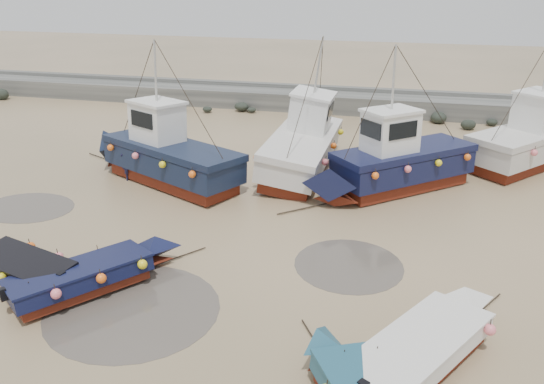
{
  "coord_description": "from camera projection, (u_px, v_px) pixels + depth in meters",
  "views": [
    {
      "loc": [
        5.11,
        -13.46,
        9.03
      ],
      "look_at": [
        0.95,
        4.05,
        1.4
      ],
      "focal_mm": 35.0,
      "sensor_mm": 36.0,
      "label": 1
    }
  ],
  "objects": [
    {
      "name": "puddle_a",
      "position": [
        133.0,
        309.0,
        15.2
      ],
      "size": [
        5.03,
        5.03,
        0.01
      ],
      "primitive_type": "cylinder",
      "color": "#514942",
      "rests_on": "ground"
    },
    {
      "name": "cabin_boat_0",
      "position": [
        162.0,
        153.0,
        23.83
      ],
      "size": [
        9.56,
        5.66,
        6.22
      ],
      "rotation": [
        0.0,
        0.0,
        1.13
      ],
      "color": "maroon",
      "rests_on": "ground"
    },
    {
      "name": "cabin_boat_3",
      "position": [
        531.0,
        139.0,
        25.73
      ],
      "size": [
        7.04,
        7.59,
        6.22
      ],
      "rotation": [
        0.0,
        0.0,
        -0.73
      ],
      "color": "maroon",
      "rests_on": "ground"
    },
    {
      "name": "cabin_boat_2",
      "position": [
        393.0,
        161.0,
        22.72
      ],
      "size": [
        7.94,
        6.96,
        6.22
      ],
      "rotation": [
        0.0,
        0.0,
        2.27
      ],
      "color": "maroon",
      "rests_on": "ground"
    },
    {
      "name": "dinghy_3",
      "position": [
        429.0,
        342.0,
        13.03
      ],
      "size": [
        4.33,
        6.03,
        1.43
      ],
      "rotation": [
        0.0,
        0.0,
        -0.58
      ],
      "color": "maroon",
      "rests_on": "ground"
    },
    {
      "name": "puddle_b",
      "position": [
        349.0,
        265.0,
        17.45
      ],
      "size": [
        3.59,
        3.59,
        0.01
      ],
      "primitive_type": "cylinder",
      "color": "#514942",
      "rests_on": "ground"
    },
    {
      "name": "puddle_c",
      "position": [
        28.0,
        207.0,
        21.63
      ],
      "size": [
        3.85,
        3.85,
        0.01
      ],
      "primitive_type": "cylinder",
      "color": "#514942",
      "rests_on": "ground"
    },
    {
      "name": "dinghy_1",
      "position": [
        93.0,
        272.0,
        16.02
      ],
      "size": [
        4.72,
        5.54,
        1.43
      ],
      "rotation": [
        0.0,
        0.0,
        -0.68
      ],
      "color": "maroon",
      "rests_on": "ground"
    },
    {
      "name": "cabin_boat_1",
      "position": [
        302.0,
        141.0,
        25.56
      ],
      "size": [
        3.26,
        10.78,
        6.22
      ],
      "rotation": [
        0.0,
        0.0,
        -0.03
      ],
      "color": "maroon",
      "rests_on": "ground"
    },
    {
      "name": "puddle_d",
      "position": [
        355.0,
        169.0,
        25.71
      ],
      "size": [
        5.63,
        5.63,
        0.01
      ],
      "primitive_type": "cylinder",
      "color": "#514942",
      "rests_on": "ground"
    },
    {
      "name": "ground",
      "position": [
        213.0,
        279.0,
        16.67
      ],
      "size": [
        120.0,
        120.0,
        0.0
      ],
      "primitive_type": "plane",
      "color": "tan",
      "rests_on": "ground"
    },
    {
      "name": "seawall",
      "position": [
        320.0,
        101.0,
        36.11
      ],
      "size": [
        60.0,
        4.92,
        1.5
      ],
      "color": "slate",
      "rests_on": "ground"
    },
    {
      "name": "dinghy_4",
      "position": [
        18.0,
        263.0,
        16.48
      ],
      "size": [
        5.56,
        2.57,
        1.43
      ],
      "rotation": [
        0.0,
        0.0,
        1.29
      ],
      "color": "maroon",
      "rests_on": "ground"
    },
    {
      "name": "person",
      "position": [
        131.0,
        180.0,
        24.43
      ],
      "size": [
        0.78,
        0.65,
        1.84
      ],
      "primitive_type": "imported",
      "rotation": [
        0.0,
        0.0,
        3.51
      ],
      "color": "#191A3D",
      "rests_on": "ground"
    }
  ]
}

